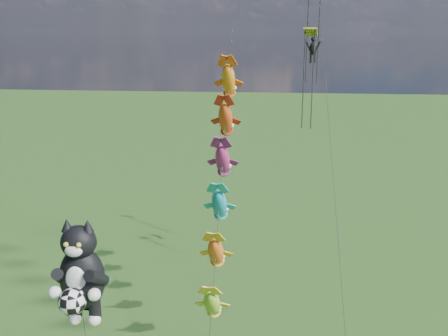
# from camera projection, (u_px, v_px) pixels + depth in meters

# --- Properties ---
(cat_kite_rig) EXTENTS (2.90, 4.23, 11.34)m
(cat_kite_rig) POSITION_uv_depth(u_px,v_px,m) (80.00, 273.00, 25.04)
(cat_kite_rig) COLOR brown
(cat_kite_rig) RESTS_ON ground
(fish_windsock_rig) EXTENTS (0.97, 15.97, 20.36)m
(fish_windsock_rig) POSITION_uv_depth(u_px,v_px,m) (221.00, 182.00, 30.18)
(fish_windsock_rig) COLOR brown
(fish_windsock_rig) RESTS_ON ground
(parafoil_rig) EXTENTS (2.84, 17.39, 25.82)m
(parafoil_rig) POSITION_uv_depth(u_px,v_px,m) (314.00, 46.00, 35.03)
(parafoil_rig) COLOR brown
(parafoil_rig) RESTS_ON ground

